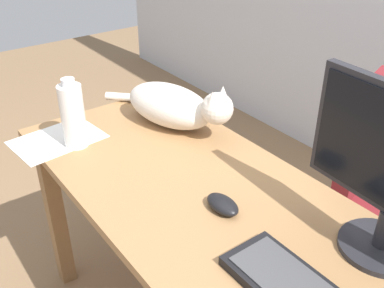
{
  "coord_description": "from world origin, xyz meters",
  "views": [
    {
      "loc": [
        0.76,
        -0.65,
        1.51
      ],
      "look_at": [
        -0.22,
        0.08,
        0.8
      ],
      "focal_mm": 41.76,
      "sensor_mm": 36.0,
      "label": 1
    }
  ],
  "objects_px": {
    "office_chair": "(383,225)",
    "computer_mouse": "(223,204)",
    "water_bottle": "(73,115)",
    "cat": "(174,105)"
  },
  "relations": [
    {
      "from": "office_chair",
      "to": "water_bottle",
      "type": "bearing_deg",
      "value": -128.91
    },
    {
      "from": "computer_mouse",
      "to": "cat",
      "type": "bearing_deg",
      "value": 160.13
    },
    {
      "from": "cat",
      "to": "computer_mouse",
      "type": "xyz_separation_m",
      "value": [
        0.49,
        -0.18,
        -0.06
      ]
    },
    {
      "from": "cat",
      "to": "computer_mouse",
      "type": "distance_m",
      "value": 0.52
    },
    {
      "from": "office_chair",
      "to": "cat",
      "type": "distance_m",
      "value": 0.89
    },
    {
      "from": "office_chair",
      "to": "computer_mouse",
      "type": "relative_size",
      "value": 8.66
    },
    {
      "from": "office_chair",
      "to": "computer_mouse",
      "type": "height_order",
      "value": "office_chair"
    },
    {
      "from": "cat",
      "to": "water_bottle",
      "type": "height_order",
      "value": "water_bottle"
    },
    {
      "from": "office_chair",
      "to": "cat",
      "type": "xyz_separation_m",
      "value": [
        -0.61,
        -0.51,
        0.4
      ]
    },
    {
      "from": "office_chair",
      "to": "water_bottle",
      "type": "height_order",
      "value": "water_bottle"
    }
  ]
}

